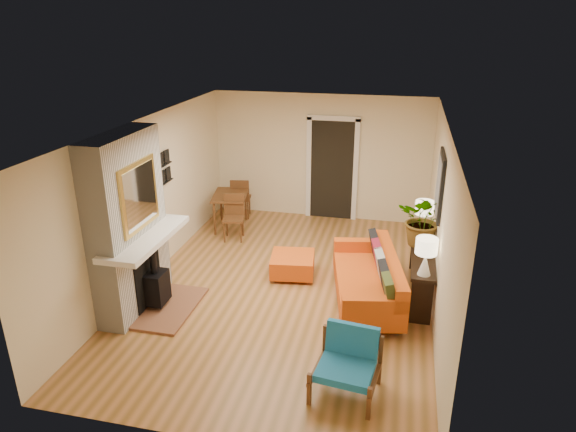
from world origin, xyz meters
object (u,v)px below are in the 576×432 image
(lamp_far, at_px, (424,213))
(blue_chair, at_px, (348,359))
(ottoman, at_px, (293,264))
(houseplant, at_px, (425,220))
(sofa, at_px, (372,279))
(console_table, at_px, (422,260))
(lamp_near, at_px, (426,252))
(dining_table, at_px, (234,201))

(lamp_far, bearing_deg, blue_chair, -104.64)
(ottoman, bearing_deg, houseplant, 2.12)
(sofa, distance_m, console_table, 0.83)
(blue_chair, xyz_separation_m, lamp_near, (0.83, 1.66, 0.66))
(lamp_far, bearing_deg, console_table, -90.00)
(ottoman, height_order, houseplant, houseplant)
(blue_chair, distance_m, lamp_near, 1.97)
(dining_table, distance_m, lamp_far, 3.87)
(dining_table, bearing_deg, lamp_near, -36.37)
(sofa, distance_m, lamp_near, 1.08)
(blue_chair, height_order, houseplant, houseplant)
(sofa, xyz_separation_m, blue_chair, (-0.12, -2.05, 0.05))
(console_table, bearing_deg, dining_table, 152.08)
(sofa, height_order, console_table, sofa)
(ottoman, xyz_separation_m, lamp_near, (2.05, -0.92, 0.86))
(lamp_far, bearing_deg, dining_table, 162.28)
(blue_chair, distance_m, dining_table, 5.19)
(console_table, height_order, lamp_far, lamp_far)
(ottoman, distance_m, lamp_near, 2.40)
(blue_chair, bearing_deg, ottoman, 115.25)
(ottoman, distance_m, houseplant, 2.25)
(dining_table, xyz_separation_m, lamp_near, (3.65, -2.69, 0.49))
(lamp_near, height_order, lamp_far, same)
(blue_chair, relative_size, console_table, 0.43)
(sofa, xyz_separation_m, console_table, (0.71, 0.36, 0.22))
(lamp_near, bearing_deg, blue_chair, -116.59)
(console_table, height_order, lamp_near, lamp_near)
(console_table, distance_m, lamp_far, 0.91)
(dining_table, bearing_deg, houseplant, -24.97)
(console_table, xyz_separation_m, lamp_far, (0.00, 0.77, 0.49))
(blue_chair, height_order, dining_table, dining_table)
(sofa, relative_size, ottoman, 2.76)
(dining_table, bearing_deg, lamp_far, -17.72)
(blue_chair, relative_size, lamp_far, 1.47)
(lamp_near, bearing_deg, sofa, 151.24)
(sofa, relative_size, blue_chair, 2.75)
(ottoman, relative_size, dining_table, 0.48)
(console_table, bearing_deg, blue_chair, -109.00)
(lamp_near, bearing_deg, dining_table, 143.63)
(ottoman, height_order, console_table, console_table)
(dining_table, xyz_separation_m, lamp_far, (3.65, -1.17, 0.49))
(ottoman, height_order, lamp_near, lamp_near)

